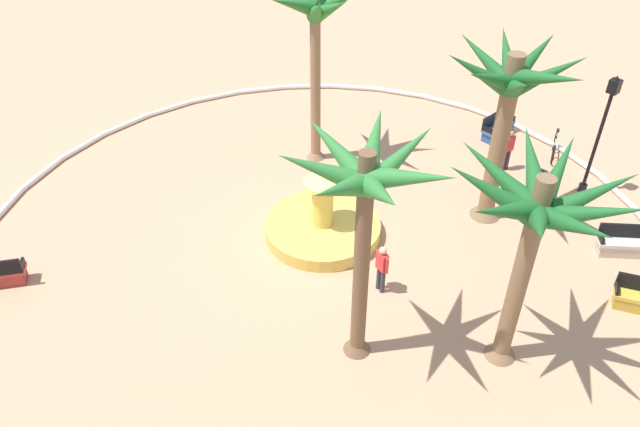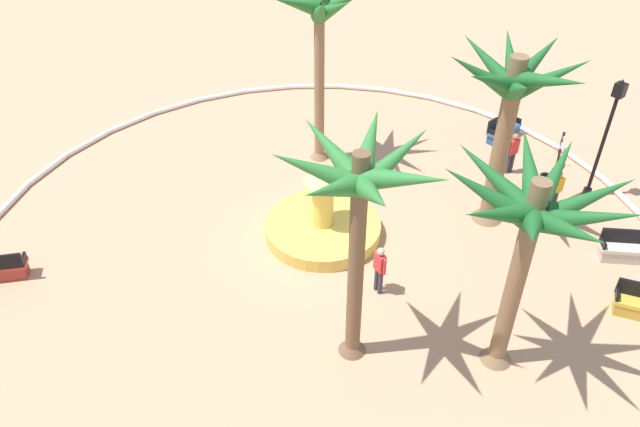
# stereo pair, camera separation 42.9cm
# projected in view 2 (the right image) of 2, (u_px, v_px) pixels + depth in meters

# --- Properties ---
(ground_plane) EXTENTS (80.00, 80.00, 0.00)m
(ground_plane) POSITION_uv_depth(u_px,v_px,m) (319.00, 240.00, 19.75)
(ground_plane) COLOR tan
(plaza_curb) EXTENTS (21.66, 21.66, 0.20)m
(plaza_curb) POSITION_uv_depth(u_px,v_px,m) (319.00, 238.00, 19.69)
(plaza_curb) COLOR silver
(plaza_curb) RESTS_ON ground
(fountain) EXTENTS (3.69, 3.69, 2.05)m
(fountain) POSITION_uv_depth(u_px,v_px,m) (323.00, 227.00, 19.82)
(fountain) COLOR gold
(fountain) RESTS_ON ground
(palm_tree_near_fountain) EXTENTS (3.72, 3.85, 6.66)m
(palm_tree_near_fountain) POSITION_uv_depth(u_px,v_px,m) (319.00, 18.00, 20.33)
(palm_tree_near_fountain) COLOR #8E6B4C
(palm_tree_near_fountain) RESTS_ON ground
(palm_tree_by_curb) EXTENTS (3.92, 3.88, 6.31)m
(palm_tree_by_curb) POSITION_uv_depth(u_px,v_px,m) (359.00, 195.00, 13.19)
(palm_tree_by_curb) COLOR brown
(palm_tree_by_curb) RESTS_ON ground
(palm_tree_mid_plaza) EXTENTS (4.35, 4.36, 5.94)m
(palm_tree_mid_plaza) POSITION_uv_depth(u_px,v_px,m) (511.00, 99.00, 17.98)
(palm_tree_mid_plaza) COLOR brown
(palm_tree_mid_plaza) RESTS_ON ground
(palm_tree_far_side) EXTENTS (4.30, 4.32, 5.81)m
(palm_tree_far_side) POSITION_uv_depth(u_px,v_px,m) (532.00, 220.00, 13.22)
(palm_tree_far_side) COLOR brown
(palm_tree_far_side) RESTS_ON ground
(bench_southeast) EXTENTS (0.51, 1.60, 1.00)m
(bench_southeast) POSITION_uv_depth(u_px,v_px,m) (503.00, 131.00, 24.47)
(bench_southeast) COLOR #335BA8
(bench_southeast) RESTS_ON ground
(bench_southwest) EXTENTS (1.50, 1.47, 1.00)m
(bench_southwest) POSITION_uv_depth(u_px,v_px,m) (626.00, 250.00, 18.84)
(bench_southwest) COLOR beige
(bench_southwest) RESTS_ON ground
(lamppost) EXTENTS (0.32, 0.32, 4.40)m
(lamppost) POSITION_uv_depth(u_px,v_px,m) (607.00, 131.00, 20.08)
(lamppost) COLOR black
(lamppost) RESTS_ON ground
(trash_bin) EXTENTS (0.46, 0.46, 0.73)m
(trash_bin) POSITION_uv_depth(u_px,v_px,m) (545.00, 184.00, 21.56)
(trash_bin) COLOR black
(trash_bin) RESTS_ON ground
(bicycle_red_frame) EXTENTS (0.86, 1.55, 0.94)m
(bicycle_red_frame) POSITION_uv_depth(u_px,v_px,m) (560.00, 151.00, 23.27)
(bicycle_red_frame) COLOR black
(bicycle_red_frame) RESTS_ON ground
(person_cyclist_helmet) EXTENTS (0.35, 0.46, 1.65)m
(person_cyclist_helmet) POSITION_uv_depth(u_px,v_px,m) (555.00, 190.00, 20.35)
(person_cyclist_helmet) COLOR #33333D
(person_cyclist_helmet) RESTS_ON ground
(person_cyclist_photo) EXTENTS (0.27, 0.52, 1.60)m
(person_cyclist_photo) POSITION_uv_depth(u_px,v_px,m) (513.00, 151.00, 22.28)
(person_cyclist_photo) COLOR #33333D
(person_cyclist_photo) RESTS_ON ground
(person_pedestrian_stroll) EXTENTS (0.52, 0.25, 1.61)m
(person_pedestrian_stroll) POSITION_uv_depth(u_px,v_px,m) (380.00, 268.00, 17.41)
(person_pedestrian_stroll) COLOR #33333D
(person_pedestrian_stroll) RESTS_ON ground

